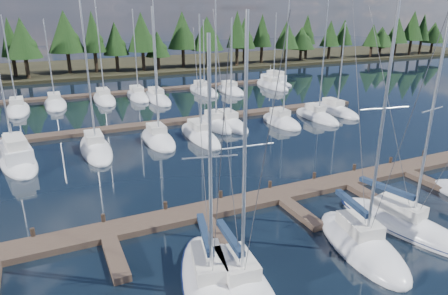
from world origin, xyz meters
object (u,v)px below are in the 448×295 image
front_sailboat_4 (404,225)px  motor_yacht_right (274,82)px  main_dock (282,199)px  motor_yacht_left (18,159)px  front_sailboat_2 (239,286)px  front_sailboat_1 (210,285)px  front_sailboat_3 (361,244)px

front_sailboat_4 → motor_yacht_right: bearing=67.9°
main_dock → motor_yacht_left: 23.23m
front_sailboat_4 → motor_yacht_right: (18.78, 46.30, 0.16)m
front_sailboat_2 → main_dock: bearing=45.8°
motor_yacht_left → motor_yacht_right: size_ratio=1.05×
front_sailboat_1 → front_sailboat_3: (9.17, -0.32, 0.02)m
main_dock → motor_yacht_right: 46.42m
front_sailboat_2 → motor_yacht_right: 56.25m
front_sailboat_4 → motor_yacht_left: (-22.01, 22.00, 0.18)m
main_dock → motor_yacht_right: (23.63, 39.95, 0.25)m
main_dock → motor_yacht_left: motor_yacht_left is taller
front_sailboat_3 → motor_yacht_right: bearing=64.1°
front_sailboat_3 → main_dock: bearing=97.7°
motor_yacht_left → motor_yacht_right: (40.79, 24.29, -0.02)m
front_sailboat_3 → front_sailboat_4: bearing=7.7°
main_dock → motor_yacht_left: bearing=137.6°
motor_yacht_left → motor_yacht_right: 47.48m
front_sailboat_1 → front_sailboat_2: bearing=-28.2°
main_dock → front_sailboat_3: front_sailboat_3 is taller
front_sailboat_4 → motor_yacht_left: bearing=135.0°
front_sailboat_3 → motor_yacht_right: 52.04m
front_sailboat_2 → motor_yacht_right: front_sailboat_2 is taller
front_sailboat_3 → motor_yacht_left: (-18.08, 22.53, 0.18)m
front_sailboat_1 → motor_yacht_right: front_sailboat_1 is taller
front_sailboat_4 → motor_yacht_right: front_sailboat_4 is taller
front_sailboat_3 → motor_yacht_left: bearing=128.7°
main_dock → front_sailboat_1: (-8.24, -6.56, 0.07)m
front_sailboat_2 → motor_yacht_left: (-10.14, 22.87, 0.18)m
front_sailboat_4 → front_sailboat_2: bearing=-175.8°
main_dock → front_sailboat_1: 10.53m
front_sailboat_3 → motor_yacht_left: front_sailboat_3 is taller
motor_yacht_left → front_sailboat_4: bearing=-45.0°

